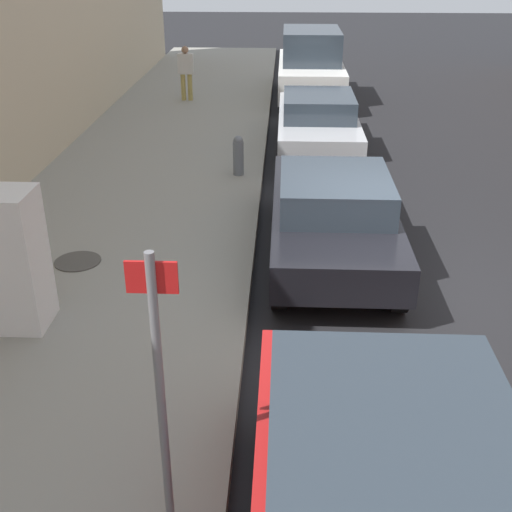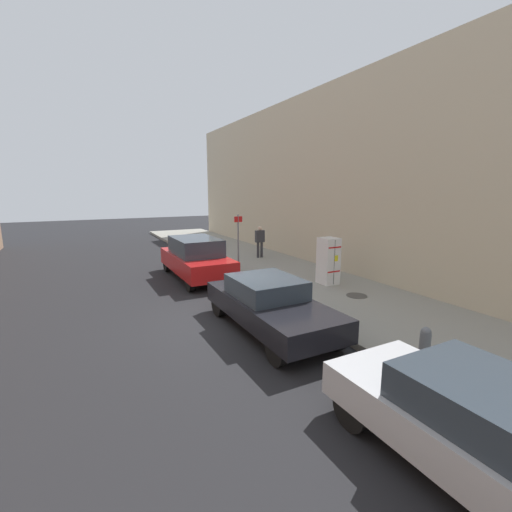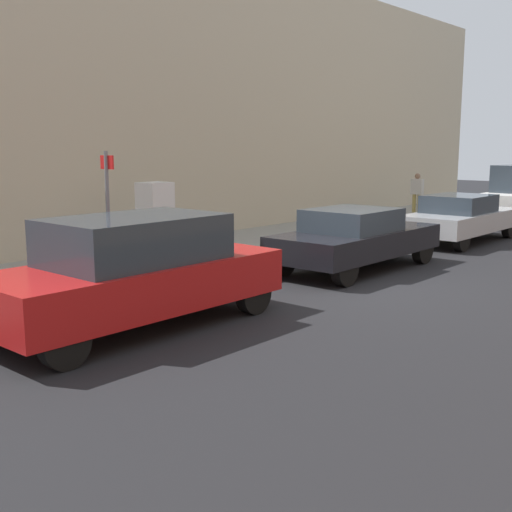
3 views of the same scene
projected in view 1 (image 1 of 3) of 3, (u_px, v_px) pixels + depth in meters
ground_plane at (387, 291)px, 9.28m from camera, size 80.00×80.00×0.00m
sidewalk_slab at (93, 279)px, 9.41m from camera, size 4.67×44.00×0.18m
discarded_refrigerator at (15, 260)px, 7.78m from camera, size 0.65×0.69×1.77m
manhole_cover at (78, 261)px, 9.72m from camera, size 0.70×0.70×0.02m
street_sign_post at (160, 388)px, 4.71m from camera, size 0.36×0.07×2.54m
fire_hydrant at (238, 155)px, 13.16m from camera, size 0.22×0.22×0.82m
pedestrian_standing_near at (186, 70)px, 19.15m from camera, size 0.46×0.22×1.58m
parked_sedan_dark at (333, 213)px, 9.98m from camera, size 1.86×4.59×1.41m
parked_sedan_silver at (318, 121)px, 15.08m from camera, size 1.82×4.67×1.39m
parked_van_white at (311, 66)px, 19.95m from camera, size 1.96×4.99×2.13m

